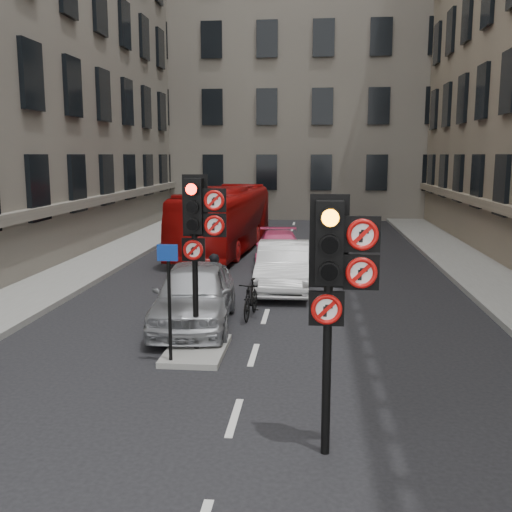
% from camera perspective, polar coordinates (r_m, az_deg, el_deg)
% --- Properties ---
extents(ground, '(120.00, 120.00, 0.00)m').
position_cam_1_polar(ground, '(8.01, -4.08, -21.07)').
color(ground, black).
rests_on(ground, ground).
extents(pavement_left, '(3.00, 50.00, 0.16)m').
position_cam_1_polar(pavement_left, '(20.96, -18.18, -1.88)').
color(pavement_left, gray).
rests_on(pavement_left, ground).
extents(pavement_right, '(3.00, 50.00, 0.16)m').
position_cam_1_polar(pavement_right, '(20.12, 22.82, -2.62)').
color(pavement_right, gray).
rests_on(pavement_right, ground).
extents(centre_island, '(1.20, 2.00, 0.12)m').
position_cam_1_polar(centre_island, '(12.68, -5.69, -8.93)').
color(centre_island, gray).
rests_on(centre_island, ground).
extents(building_far, '(30.00, 14.00, 20.00)m').
position_cam_1_polar(building_far, '(45.19, 4.18, 17.12)').
color(building_far, slate).
rests_on(building_far, ground).
extents(signal_near, '(0.91, 0.40, 3.58)m').
position_cam_1_polar(signal_near, '(7.93, 7.57, -1.38)').
color(signal_near, black).
rests_on(signal_near, ground).
extents(signal_far, '(0.91, 0.40, 3.58)m').
position_cam_1_polar(signal_far, '(12.08, -5.51, 3.01)').
color(signal_far, black).
rests_on(signal_far, centre_island).
extents(car_silver, '(2.16, 4.65, 1.54)m').
position_cam_1_polar(car_silver, '(14.46, -5.89, -3.68)').
color(car_silver, '#A3A5AA').
rests_on(car_silver, ground).
extents(car_white, '(1.61, 4.43, 1.45)m').
position_cam_1_polar(car_white, '(18.26, 2.63, -0.98)').
color(car_white, silver).
rests_on(car_white, ground).
extents(car_pink, '(2.06, 4.39, 1.24)m').
position_cam_1_polar(car_pink, '(22.29, 2.21, 0.67)').
color(car_pink, '#CE3C6E').
rests_on(car_pink, ground).
extents(bus_red, '(3.04, 10.07, 2.77)m').
position_cam_1_polar(bus_red, '(25.54, -3.04, 3.54)').
color(bus_red, '#9A0C0B').
rests_on(bus_red, ground).
extents(motorcycle, '(0.60, 1.64, 0.97)m').
position_cam_1_polar(motorcycle, '(15.19, -0.50, -4.09)').
color(motorcycle, black).
rests_on(motorcycle, ground).
extents(motorcyclist, '(0.66, 0.55, 1.55)m').
position_cam_1_polar(motorcyclist, '(15.74, -4.06, -2.54)').
color(motorcyclist, black).
rests_on(motorcyclist, ground).
extents(info_sign, '(0.40, 0.12, 2.30)m').
position_cam_1_polar(info_sign, '(11.57, -8.31, -2.86)').
color(info_sign, black).
rests_on(info_sign, centre_island).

